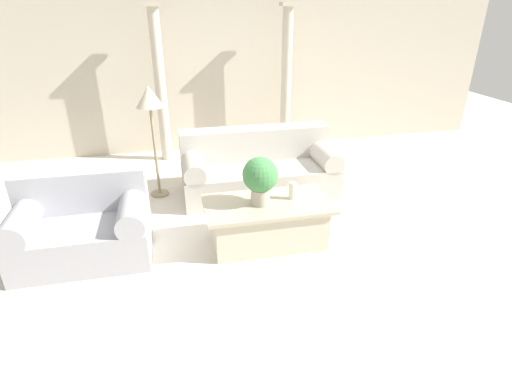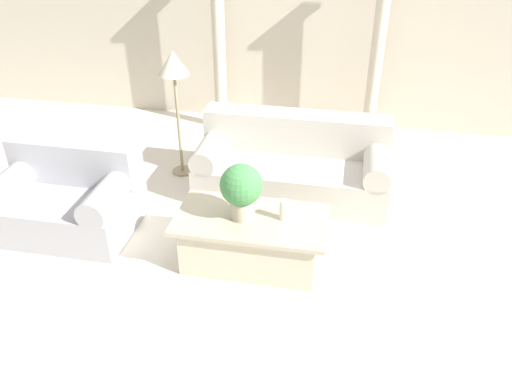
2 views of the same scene
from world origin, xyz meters
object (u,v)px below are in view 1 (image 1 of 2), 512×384
object	(u,v)px
sofa_long	(258,168)
loveseat	(84,222)
floor_lamp	(150,105)
coffee_table	(268,222)
potted_plant	(260,177)

from	to	relation	value
sofa_long	loveseat	size ratio (longest dim) A/B	1.59
loveseat	floor_lamp	size ratio (longest dim) A/B	0.88
coffee_table	floor_lamp	size ratio (longest dim) A/B	0.91
sofa_long	loveseat	xyz separation A→B (m)	(-2.10, -1.11, 0.01)
floor_lamp	potted_plant	bearing A→B (deg)	-54.30
potted_plant	sofa_long	bearing A→B (deg)	78.14
loveseat	potted_plant	distance (m)	1.89
coffee_table	potted_plant	size ratio (longest dim) A/B	2.63
potted_plant	loveseat	bearing A→B (deg)	172.50
loveseat	floor_lamp	bearing A→B (deg)	59.39
loveseat	floor_lamp	world-z (taller)	floor_lamp
potted_plant	floor_lamp	size ratio (longest dim) A/B	0.35
loveseat	potted_plant	xyz separation A→B (m)	(1.82, -0.24, 0.43)
sofa_long	coffee_table	bearing A→B (deg)	-98.41
loveseat	coffee_table	distance (m)	1.92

